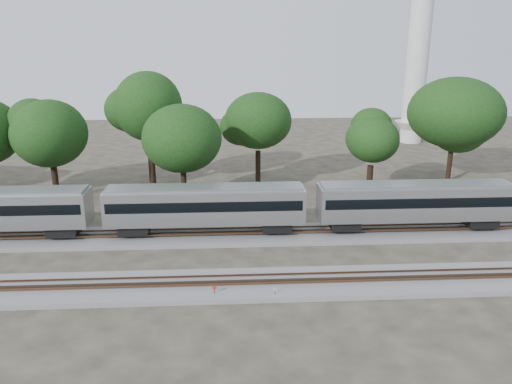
# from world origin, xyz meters

# --- Properties ---
(ground) EXTENTS (160.00, 160.00, 0.00)m
(ground) POSITION_xyz_m (0.00, 0.00, 0.00)
(ground) COLOR #383328
(ground) RESTS_ON ground
(track_far) EXTENTS (160.00, 5.00, 0.73)m
(track_far) POSITION_xyz_m (0.00, 6.00, 0.21)
(track_far) COLOR slate
(track_far) RESTS_ON ground
(track_near) EXTENTS (160.00, 5.00, 0.73)m
(track_near) POSITION_xyz_m (0.00, -4.00, 0.21)
(track_near) COLOR slate
(track_near) RESTS_ON ground
(train) EXTENTS (134.57, 3.28, 4.84)m
(train) POSITION_xyz_m (19.89, 6.00, 3.34)
(train) COLOR #B6B8BE
(train) RESTS_ON ground
(switch_stand_red) EXTENTS (0.32, 0.07, 1.00)m
(switch_stand_red) POSITION_xyz_m (1.06, -5.57, 0.64)
(switch_stand_red) COLOR #512D19
(switch_stand_red) RESTS_ON ground
(switch_stand_white) EXTENTS (0.27, 0.12, 0.88)m
(switch_stand_white) POSITION_xyz_m (5.40, -5.88, 0.56)
(switch_stand_white) COLOR #512D19
(switch_stand_white) RESTS_ON ground
(switch_lever) EXTENTS (0.57, 0.44, 0.30)m
(switch_lever) POSITION_xyz_m (6.53, -5.75, 0.15)
(switch_lever) COLOR #512D19
(switch_lever) RESTS_ON ground
(tree_2) EXTENTS (7.98, 7.98, 11.25)m
(tree_2) POSITION_xyz_m (-17.78, 18.62, 7.83)
(tree_2) COLOR black
(tree_2) RESTS_ON ground
(tree_3) EXTENTS (10.42, 10.42, 14.69)m
(tree_3) POSITION_xyz_m (-7.31, 22.89, 10.24)
(tree_3) COLOR black
(tree_3) RESTS_ON ground
(tree_4) EXTENTS (7.82, 7.82, 11.02)m
(tree_4) POSITION_xyz_m (-2.78, 15.61, 7.67)
(tree_4) COLOR black
(tree_4) RESTS_ON ground
(tree_5) EXTENTS (8.44, 8.44, 11.90)m
(tree_5) POSITION_xyz_m (5.96, 23.61, 8.29)
(tree_5) COLOR black
(tree_5) RESTS_ON ground
(tree_6) EXTENTS (6.97, 6.97, 9.82)m
(tree_6) POSITION_xyz_m (18.93, 18.29, 6.83)
(tree_6) COLOR black
(tree_6) RESTS_ON ground
(tree_7) EXTENTS (9.23, 9.23, 13.01)m
(tree_7) POSITION_xyz_m (30.98, 23.72, 9.07)
(tree_7) COLOR black
(tree_7) RESTS_ON ground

